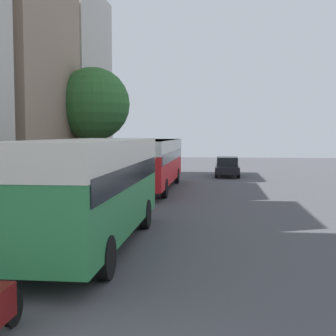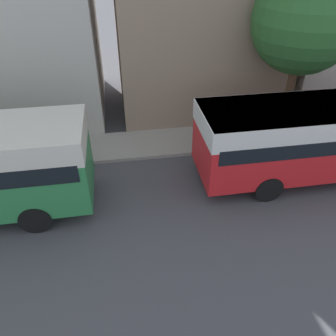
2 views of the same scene
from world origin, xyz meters
name	(u,v)px [view 2 (image 2 of 2)]	position (x,y,z in m)	size (l,w,h in m)	color
street_tree	(306,20)	(-5.21, 21.28, 4.93)	(4.12, 4.12, 6.86)	brown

